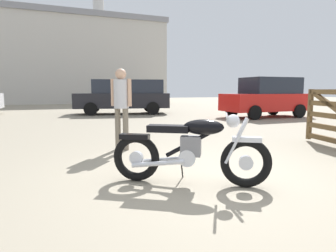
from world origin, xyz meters
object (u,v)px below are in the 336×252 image
object	(u,v)px
bystander	(121,100)
blue_hatchback_right	(124,96)
vintage_motorcycle	(191,150)
silver_sedan_mid	(267,97)

from	to	relation	value
bystander	blue_hatchback_right	size ratio (longest dim) A/B	0.34
vintage_motorcycle	bystander	world-z (taller)	bystander
silver_sedan_mid	blue_hatchback_right	world-z (taller)	silver_sedan_mid
bystander	blue_hatchback_right	world-z (taller)	blue_hatchback_right
blue_hatchback_right	vintage_motorcycle	bearing A→B (deg)	93.29
vintage_motorcycle	silver_sedan_mid	distance (m)	10.33
blue_hatchback_right	bystander	bearing A→B (deg)	88.73
vintage_motorcycle	silver_sedan_mid	xyz separation A→B (m)	(6.80, 7.76, 0.47)
silver_sedan_mid	blue_hatchback_right	bearing A→B (deg)	-36.81
vintage_motorcycle	blue_hatchback_right	size ratio (longest dim) A/B	0.39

